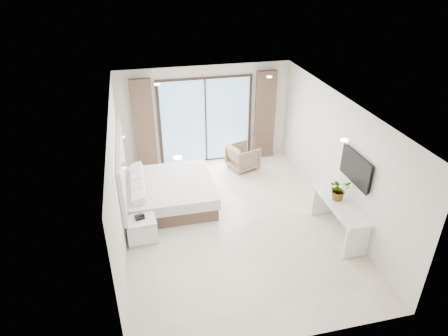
{
  "coord_description": "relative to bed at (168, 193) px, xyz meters",
  "views": [
    {
      "loc": [
        -1.81,
        -6.87,
        5.29
      ],
      "look_at": [
        -0.11,
        0.4,
        1.18
      ],
      "focal_mm": 32.0,
      "sensor_mm": 36.0,
      "label": 1
    }
  ],
  "objects": [
    {
      "name": "ground",
      "position": [
        1.28,
        -1.09,
        -0.3
      ],
      "size": [
        6.2,
        6.2,
        0.0
      ],
      "primitive_type": "plane",
      "color": "beige",
      "rests_on": "ground"
    },
    {
      "name": "room_shell",
      "position": [
        1.09,
        -0.24,
        1.28
      ],
      "size": [
        4.62,
        6.22,
        2.72
      ],
      "color": "silver",
      "rests_on": "ground"
    },
    {
      "name": "bed",
      "position": [
        0.0,
        0.0,
        0.0
      ],
      "size": [
        2.05,
        1.95,
        0.71
      ],
      "color": "brown",
      "rests_on": "ground"
    },
    {
      "name": "nightstand",
      "position": [
        -0.66,
        -1.23,
        -0.04
      ],
      "size": [
        0.6,
        0.5,
        0.52
      ],
      "rotation": [
        0.0,
        0.0,
        0.06
      ],
      "color": "white",
      "rests_on": "ground"
    },
    {
      "name": "phone",
      "position": [
        -0.69,
        -1.19,
        0.25
      ],
      "size": [
        0.22,
        0.19,
        0.06
      ],
      "primitive_type": "cube",
      "rotation": [
        0.0,
        0.0,
        0.26
      ],
      "color": "black",
      "rests_on": "nightstand"
    },
    {
      "name": "console_desk",
      "position": [
        3.32,
        -1.94,
        0.26
      ],
      "size": [
        0.52,
        1.65,
        0.77
      ],
      "color": "white",
      "rests_on": "ground"
    },
    {
      "name": "plant",
      "position": [
        3.32,
        -1.78,
        0.65
      ],
      "size": [
        0.45,
        0.49,
        0.36
      ],
      "primitive_type": "imported",
      "rotation": [
        0.0,
        0.0,
        0.06
      ],
      "color": "#33662D",
      "rests_on": "console_desk"
    },
    {
      "name": "armchair",
      "position": [
        2.17,
        1.31,
        0.07
      ],
      "size": [
        0.86,
        0.89,
        0.73
      ],
      "primitive_type": "imported",
      "rotation": [
        0.0,
        0.0,
        1.89
      ],
      "color": "#8C775C",
      "rests_on": "ground"
    }
  ]
}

